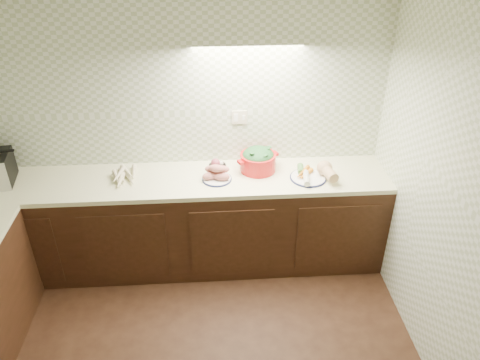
{
  "coord_description": "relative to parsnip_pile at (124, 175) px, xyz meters",
  "views": [
    {
      "loc": [
        0.3,
        -1.9,
        2.95
      ],
      "look_at": [
        0.52,
        1.25,
        1.02
      ],
      "focal_mm": 35.0,
      "sensor_mm": 36.0,
      "label": 1
    }
  ],
  "objects": [
    {
      "name": "sweet_potato_plate",
      "position": [
        0.78,
        -0.08,
        0.02
      ],
      "size": [
        0.25,
        0.25,
        0.15
      ],
      "rotation": [
        0.0,
        0.0,
        -0.14
      ],
      "color": "#101641",
      "rests_on": "counter"
    },
    {
      "name": "room",
      "position": [
        0.44,
        -1.55,
        0.7
      ],
      "size": [
        3.6,
        3.6,
        2.6
      ],
      "color": "black",
      "rests_on": "ground"
    },
    {
      "name": "onion_bowl",
      "position": [
        0.79,
        0.07,
        0.01
      ],
      "size": [
        0.15,
        0.15,
        0.11
      ],
      "color": "black",
      "rests_on": "counter"
    },
    {
      "name": "parsnip_pile",
      "position": [
        0.0,
        0.0,
        0.0
      ],
      "size": [
        0.39,
        0.38,
        0.07
      ],
      "color": "beige",
      "rests_on": "counter"
    },
    {
      "name": "veg_plate",
      "position": [
        1.62,
        -0.1,
        0.02
      ],
      "size": [
        0.37,
        0.34,
        0.14
      ],
      "rotation": [
        0.0,
        0.0,
        0.07
      ],
      "color": "#101641",
      "rests_on": "counter"
    },
    {
      "name": "dutch_oven",
      "position": [
        1.14,
        0.06,
        0.07
      ],
      "size": [
        0.41,
        0.41,
        0.21
      ],
      "rotation": [
        0.0,
        0.0,
        0.42
      ],
      "color": "red",
      "rests_on": "counter"
    },
    {
      "name": "counter",
      "position": [
        -0.24,
        -0.87,
        -0.48
      ],
      "size": [
        3.6,
        3.6,
        0.9
      ],
      "color": "black",
      "rests_on": "ground"
    }
  ]
}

